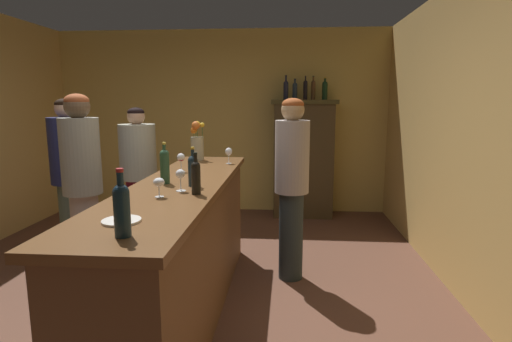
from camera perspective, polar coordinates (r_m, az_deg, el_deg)
floor at (r=3.52m, az=-13.29°, el=-18.44°), size 8.12×8.12×0.00m
wall_back at (r=6.22m, az=-4.78°, el=6.89°), size 5.01×0.12×2.69m
wall_right at (r=3.32m, az=31.41°, el=3.09°), size 0.12×6.37×2.69m
bar_counter at (r=3.19m, az=-10.35°, el=-10.92°), size 0.64×2.87×1.05m
display_cabinet at (r=5.86m, az=6.67°, el=2.04°), size 0.91×0.46×1.67m
wine_bottle_chardonnay at (r=3.02m, az=-12.70°, el=0.87°), size 0.07×0.07×0.30m
wine_bottle_rose at (r=1.88m, az=-18.34°, el=-4.82°), size 0.07×0.07×0.31m
wine_bottle_syrah at (r=2.63m, az=-8.44°, el=-0.68°), size 0.06×0.06×0.27m
wine_bottle_merlot at (r=2.90m, az=-8.84°, el=0.27°), size 0.07×0.07×0.28m
wine_glass_front at (r=2.60m, az=-13.49°, el=-1.64°), size 0.07×0.07×0.12m
wine_glass_mid at (r=3.50m, az=-10.49°, el=1.76°), size 0.07×0.07×0.16m
wine_glass_rear at (r=2.74m, az=-10.57°, el=-0.57°), size 0.07×0.07×0.15m
wine_glass_spare at (r=3.92m, az=-3.86°, el=2.66°), size 0.07×0.07×0.15m
flower_arrangement at (r=4.20m, az=-8.28°, el=3.90°), size 0.14×0.16×0.40m
cheese_plate at (r=2.14m, az=-18.36°, el=-6.65°), size 0.19×0.19×0.01m
display_bottle_left at (r=5.81m, az=4.21°, el=11.39°), size 0.07×0.07×0.34m
display_bottle_midleft at (r=5.81m, az=5.48°, el=11.24°), size 0.07×0.07×0.29m
display_bottle_center at (r=5.82m, az=6.95°, el=11.34°), size 0.06×0.06×0.33m
display_bottle_midright at (r=5.82m, az=8.03°, el=11.33°), size 0.06×0.06×0.33m
display_bottle_right at (r=5.83m, az=9.64°, el=11.23°), size 0.08×0.08×0.31m
patron_tall at (r=3.73m, az=-23.17°, el=-1.68°), size 0.32×0.32×1.71m
patron_near_entrance at (r=4.33m, az=-24.65°, el=-0.80°), size 0.34×0.34×1.68m
patron_in_navy at (r=4.70m, az=-16.13°, el=-0.34°), size 0.40×0.40×1.58m
bartender at (r=3.71m, az=5.05°, el=-1.24°), size 0.31×0.31×1.68m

